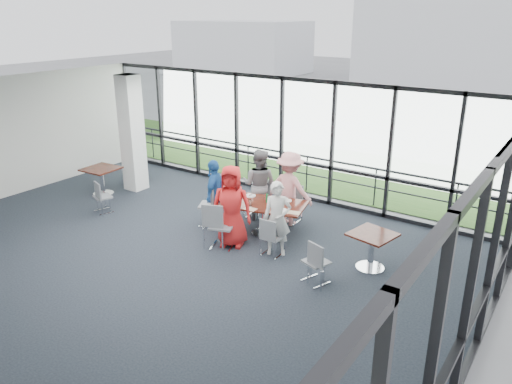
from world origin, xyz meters
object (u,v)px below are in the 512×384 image
Objects in this scene: chair_main_end at (210,205)px; chair_spare_r at (316,262)px; side_table_left at (101,172)px; diner_far_right at (290,189)px; side_table_right at (372,240)px; structural_column at (132,134)px; chair_main_nl at (222,226)px; diner_near_right at (277,219)px; chair_main_fl at (256,199)px; chair_main_fr at (291,205)px; chair_spare_lb at (134,169)px; chair_main_nr at (273,237)px; diner_far_left at (259,185)px; main_table at (264,208)px; chair_spare_la at (103,197)px; diner_end at (215,193)px; diner_near_left at (232,206)px.

chair_spare_r is at bearing 48.55° from chair_main_end.
side_table_left is 5.42m from diner_far_right.
side_table_right is 2.66m from diner_far_right.
structural_column reaches higher than diner_far_right.
chair_main_end reaches higher than side_table_right.
diner_near_right is at bearing -1.31° from chair_main_nl.
chair_main_fl is 0.88m from chair_main_fr.
chair_main_fl is 1.10× the size of chair_spare_lb.
chair_main_nr is 0.82× the size of chair_main_end.
side_table_left is 4.53m from chair_main_fl.
diner_near_right is at bearing 122.33° from diner_far_left.
chair_main_nr is 0.96× the size of chair_spare_r.
chair_main_nr is at bearing 179.08° from chair_spare_r.
chair_main_nr is at bearing -60.19° from main_table.
chair_main_end reaches higher than chair_main_nr.
structural_column reaches higher than chair_spare_la.
diner_end is (3.92, 0.08, 0.18)m from side_table_left.
main_table is at bearing 36.73° from chair_spare_la.
main_table is 2.50× the size of chair_spare_la.
side_table_left is at bearing -0.12° from diner_far_left.
diner_near_left is (4.44, -1.35, -0.71)m from structural_column.
chair_spare_r reaches higher than chair_main_nr.
chair_spare_la is at bearing 157.55° from diner_near_right.
diner_far_left reaches higher than chair_spare_lb.
diner_near_left reaches higher than chair_main_fl.
diner_far_right is (0.76, 0.15, 0.01)m from diner_far_left.
diner_far_left reaches higher than chair_main_fr.
chair_main_nl is (-0.35, -1.07, -0.13)m from main_table.
chair_main_nr is 0.91× the size of chair_main_fl.
diner_far_left is (4.11, 0.18, -0.73)m from structural_column.
chair_spare_lb is (-4.41, 0.09, -0.04)m from chair_main_fl.
diner_far_left is 1.95× the size of chair_main_fl.
diner_end is 1.99× the size of chair_spare_lb.
chair_main_nl is (4.35, -1.58, -1.11)m from structural_column.
chair_main_fr is 2.88m from chair_spare_r.
main_table is (4.70, -0.50, -0.98)m from structural_column.
chair_spare_la is at bearing 95.92° from chair_spare_lb.
diner_far_right reaches higher than diner_near_right.
diner_near_right is at bearing 54.37° from chair_main_end.
chair_main_fl is (-1.49, 1.42, -0.34)m from diner_near_right.
chair_main_fr is at bearing 47.41° from chair_spare_la.
diner_end is at bearing 38.36° from chair_spare_la.
chair_main_fl is 1.09× the size of chair_spare_la.
chair_spare_la is (-4.17, -2.16, -0.02)m from chair_main_fr.
diner_far_left is 1.27m from chair_main_end.
chair_main_end is 1.20× the size of chair_spare_la.
diner_near_right is at bearing 174.71° from chair_spare_r.
chair_main_fr is at bearing 13.87° from side_table_left.
diner_end reaches higher than chair_main_nr.
diner_near_left is at bearing -166.62° from side_table_right.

